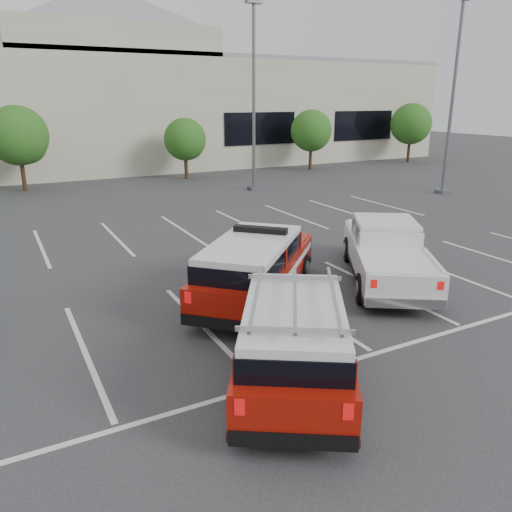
{
  "coord_description": "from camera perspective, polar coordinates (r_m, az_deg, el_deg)",
  "views": [
    {
      "loc": [
        -6.62,
        -10.0,
        5.13
      ],
      "look_at": [
        -0.56,
        1.46,
        1.05
      ],
      "focal_mm": 35.0,
      "sensor_mm": 36.0,
      "label": 1
    }
  ],
  "objects": [
    {
      "name": "tree_mid_right",
      "position": [
        34.22,
        -8.0,
        12.91
      ],
      "size": [
        2.77,
        2.77,
        3.99
      ],
      "color": "#3F2B19",
      "rests_on": "ground"
    },
    {
      "name": "ground",
      "position": [
        13.04,
        5.19,
        -5.77
      ],
      "size": [
        120.0,
        120.0,
        0.0
      ],
      "primitive_type": "plane",
      "color": "#303032",
      "rests_on": "ground"
    },
    {
      "name": "stall_markings",
      "position": [
        16.74,
        -3.19,
        -0.38
      ],
      "size": [
        23.0,
        15.0,
        0.01
      ],
      "primitive_type": "cube",
      "color": "silver",
      "rests_on": "ground"
    },
    {
      "name": "tree_far_right",
      "position": [
        45.13,
        17.32,
        14.07
      ],
      "size": [
        3.37,
        3.37,
        4.85
      ],
      "color": "#3F2B19",
      "rests_on": "ground"
    },
    {
      "name": "fire_chief_suv",
      "position": [
        13.16,
        -0.04,
        -1.86
      ],
      "size": [
        5.17,
        5.22,
        1.9
      ],
      "rotation": [
        0.0,
        0.0,
        -0.77
      ],
      "color": "#901006",
      "rests_on": "ground"
    },
    {
      "name": "tree_mid_left",
      "position": [
        32.16,
        -25.38,
        12.12
      ],
      "size": [
        3.37,
        3.37,
        4.85
      ],
      "color": "#3F2B19",
      "rests_on": "ground"
    },
    {
      "name": "light_pole_mid",
      "position": [
        29.35,
        -0.25,
        17.58
      ],
      "size": [
        0.9,
        0.6,
        10.24
      ],
      "color": "#59595E",
      "rests_on": "ground"
    },
    {
      "name": "white_pickup",
      "position": [
        15.11,
        14.64,
        -0.21
      ],
      "size": [
        4.66,
        5.79,
        1.73
      ],
      "rotation": [
        0.0,
        0.0,
        -0.57
      ],
      "color": "silver",
      "rests_on": "ground"
    },
    {
      "name": "ladder_suv",
      "position": [
        9.47,
        4.3,
        -10.0
      ],
      "size": [
        4.21,
        5.15,
        1.92
      ],
      "rotation": [
        0.0,
        0.0,
        -0.56
      ],
      "color": "#901006",
      "rests_on": "ground"
    },
    {
      "name": "convention_building",
      "position": [
        42.41,
        -19.44,
        15.98
      ],
      "size": [
        60.0,
        16.99,
        13.2
      ],
      "color": "beige",
      "rests_on": "ground"
    },
    {
      "name": "tree_right",
      "position": [
        38.78,
        6.4,
        13.89
      ],
      "size": [
        3.07,
        3.07,
        4.42
      ],
      "color": "#3F2B19",
      "rests_on": "ground"
    },
    {
      "name": "light_pole_right",
      "position": [
        30.19,
        21.55,
        16.43
      ],
      "size": [
        0.9,
        0.6,
        10.24
      ],
      "color": "#59595E",
      "rests_on": "ground"
    }
  ]
}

